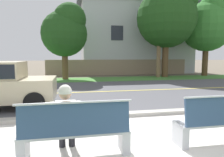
% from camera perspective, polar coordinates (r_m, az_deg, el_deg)
% --- Properties ---
extents(ground_plane, '(140.00, 140.00, 0.00)m').
position_cam_1_polar(ground_plane, '(11.38, -3.63, -2.41)').
color(ground_plane, '#665B4C').
extents(sidewalk_pavement, '(44.00, 3.60, 0.01)m').
position_cam_1_polar(sidewalk_pavement, '(4.21, 10.60, -17.90)').
color(sidewalk_pavement, beige).
rests_on(sidewalk_pavement, ground_plane).
extents(curb_edge, '(44.00, 0.30, 0.11)m').
position_cam_1_polar(curb_edge, '(5.94, 3.56, -10.04)').
color(curb_edge, '#ADA89E').
rests_on(curb_edge, ground_plane).
extents(street_asphalt, '(52.00, 8.00, 0.01)m').
position_cam_1_polar(street_asphalt, '(9.92, -2.51, -3.68)').
color(street_asphalt, '#515156').
rests_on(street_asphalt, ground_plane).
extents(road_centre_line, '(48.00, 0.14, 0.01)m').
position_cam_1_polar(road_centre_line, '(9.92, -2.51, -3.65)').
color(road_centre_line, '#E0CC4C').
rests_on(road_centre_line, ground_plane).
extents(far_verge_grass, '(48.00, 2.80, 0.02)m').
position_cam_1_polar(far_verge_grass, '(15.08, -5.48, -0.25)').
color(far_verge_grass, '#478438').
rests_on(far_verge_grass, ground_plane).
extents(bench_left, '(1.85, 0.48, 1.01)m').
position_cam_1_polar(bench_left, '(3.59, -10.16, -14.46)').
color(bench_left, silver).
rests_on(bench_left, ground_plane).
extents(bench_right, '(1.85, 0.48, 1.01)m').
position_cam_1_polar(bench_right, '(4.59, 28.62, -10.51)').
color(bench_right, silver).
rests_on(bench_right, ground_plane).
extents(seated_person_white, '(0.52, 0.68, 1.25)m').
position_cam_1_polar(seated_person_white, '(3.69, -12.80, -10.39)').
color(seated_person_white, black).
rests_on(seated_person_white, ground_plane).
extents(shade_tree_far_left, '(3.35, 3.35, 5.52)m').
position_cam_1_polar(shade_tree_far_left, '(15.57, -12.85, 13.02)').
color(shade_tree_far_left, brown).
rests_on(shade_tree_far_left, ground_plane).
extents(shade_tree_left, '(4.75, 4.75, 7.84)m').
position_cam_1_polar(shade_tree_left, '(17.66, 15.62, 17.10)').
color(shade_tree_left, brown).
rests_on(shade_tree_left, ground_plane).
extents(shade_tree_centre, '(4.24, 4.24, 6.99)m').
position_cam_1_polar(shade_tree_centre, '(19.84, 25.52, 13.88)').
color(shade_tree_centre, brown).
rests_on(shade_tree_centre, ground_plane).
extents(garden_wall, '(13.00, 0.36, 1.40)m').
position_cam_1_polar(garden_wall, '(18.73, 1.98, 3.18)').
color(garden_wall, gray).
rests_on(garden_wall, ground_plane).
extents(house_across_street, '(11.81, 6.91, 7.49)m').
position_cam_1_polar(house_across_street, '(22.47, 5.87, 11.56)').
color(house_across_street, '#B7BCC1').
rests_on(house_across_street, ground_plane).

